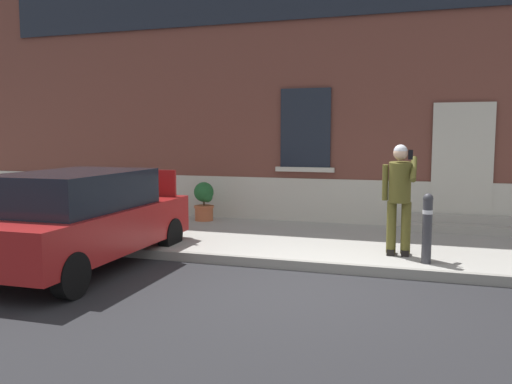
% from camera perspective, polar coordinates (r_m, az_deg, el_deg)
% --- Properties ---
extents(ground_plane, '(80.00, 80.00, 0.00)m').
position_cam_1_polar(ground_plane, '(7.26, 5.06, -10.27)').
color(ground_plane, '#232326').
extents(sidewalk, '(24.00, 3.60, 0.15)m').
position_cam_1_polar(sidewalk, '(9.92, 8.65, -5.41)').
color(sidewalk, '#99968E').
rests_on(sidewalk, ground).
extents(curb_edge, '(24.00, 0.12, 0.15)m').
position_cam_1_polar(curb_edge, '(8.13, 6.54, -7.95)').
color(curb_edge, gray).
rests_on(curb_edge, ground).
extents(building_facade, '(24.00, 1.52, 7.50)m').
position_cam_1_polar(building_facade, '(12.30, 10.86, 13.87)').
color(building_facade, brown).
rests_on(building_facade, ground).
extents(entrance_stoop, '(1.88, 0.64, 0.32)m').
position_cam_1_polar(entrance_stoop, '(11.29, 21.04, -3.27)').
color(entrance_stoop, '#9E998E').
rests_on(entrance_stoop, sidewalk).
extents(hatchback_car_red, '(1.83, 4.09, 1.50)m').
position_cam_1_polar(hatchback_car_red, '(8.57, -18.22, -2.62)').
color(hatchback_car_red, maroon).
rests_on(hatchback_car_red, ground).
extents(bollard_near_person, '(0.15, 0.15, 1.04)m').
position_cam_1_polar(bollard_near_person, '(8.26, 17.87, -3.46)').
color(bollard_near_person, '#333338').
rests_on(bollard_near_person, sidewalk).
extents(person_on_phone, '(0.51, 0.47, 1.75)m').
position_cam_1_polar(person_on_phone, '(8.57, 15.11, -0.08)').
color(person_on_phone, '#514C1E').
rests_on(person_on_phone, sidewalk).
extents(planter_charcoal, '(0.44, 0.44, 0.86)m').
position_cam_1_polar(planter_charcoal, '(12.95, -14.58, -0.47)').
color(planter_charcoal, '#2D2D30').
rests_on(planter_charcoal, sidewalk).
extents(planter_terracotta, '(0.44, 0.44, 0.86)m').
position_cam_1_polar(planter_terracotta, '(11.86, -5.57, -0.89)').
color(planter_terracotta, '#B25B38').
rests_on(planter_terracotta, sidewalk).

